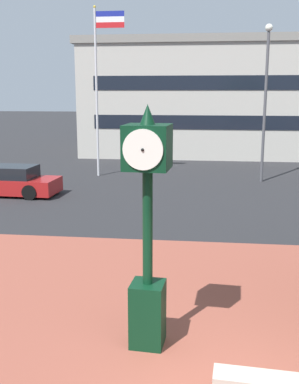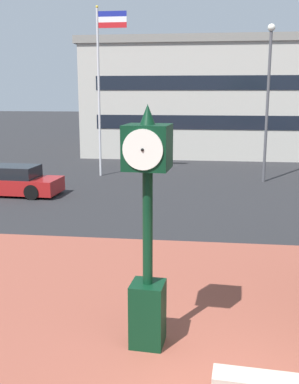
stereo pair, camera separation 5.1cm
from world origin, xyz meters
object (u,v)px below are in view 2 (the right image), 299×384
Objects in this scene: flagpole_primary at (101,80)px; street_lamp_post at (268,89)px; street_clock at (148,228)px; civic_building at (257,98)px; car_street_mid at (11,182)px.

flagpole_primary is 1.15× the size of street_lamp_post.
street_clock is at bearing -103.43° from street_lamp_post.
civic_building reaches higher than street_clock.
street_lamp_post is at bearing -65.75° from car_street_mid.
street_clock is 16.52m from street_lamp_post.
street_clock is 0.17× the size of civic_building.
flagpole_primary is 0.35× the size of civic_building.
civic_building is at bearing -31.05° from car_street_mid.
flagpole_primary is 15.85m from civic_building.
street_lamp_post is at bearing 80.85° from street_clock.
flagpole_primary is at bearing -27.36° from car_street_mid.
car_street_mid is 0.18× the size of civic_building.
car_street_mid is (-7.57, 11.48, -1.59)m from street_clock.
flagpole_primary is 8.42m from street_lamp_post.
car_street_mid is 0.53× the size of flagpole_primary.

